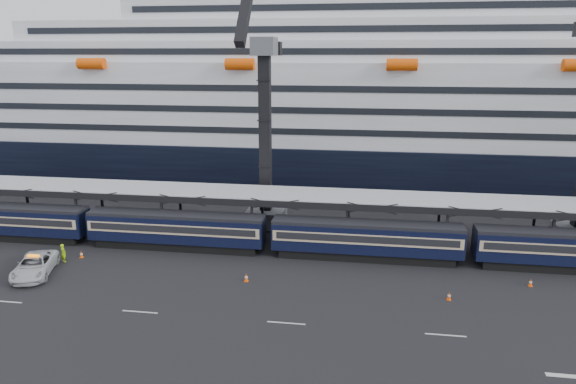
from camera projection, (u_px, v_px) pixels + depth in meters
The scene contains 12 objects.
ground at pixel (464, 311), 41.64m from camera, with size 260.00×260.00×0.00m, color black.
train at pixel (400, 240), 51.27m from camera, with size 133.05×3.00×4.05m.
canopy at pixel (444, 202), 53.63m from camera, with size 130.00×6.25×5.53m.
cruise_ship at pixel (412, 104), 82.46m from camera, with size 214.09×28.84×34.00m.
crane_dark_near at pixel (264, 128), 59.12m from camera, with size 4.50×17.75×35.08m.
pickup_truck at pixel (35, 266), 48.29m from camera, with size 3.06×6.63×1.84m, color #BBBDC3.
worker at pixel (63, 253), 51.30m from camera, with size 0.69×0.45×1.89m, color #A2DC0B.
traffic_cone_a at pixel (37, 261), 50.60m from camera, with size 0.43×0.43×0.85m.
traffic_cone_b at pixel (81, 254), 52.50m from camera, with size 0.37×0.37×0.74m.
traffic_cone_c at pixel (246, 277), 47.02m from camera, with size 0.40×0.40×0.79m.
traffic_cone_d at pixel (449, 296), 43.49m from camera, with size 0.36×0.36×0.72m.
traffic_cone_e at pixel (531, 283), 46.06m from camera, with size 0.35×0.35×0.70m.
Camera 1 is at (-8.57, -39.35, 20.25)m, focal length 32.00 mm.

